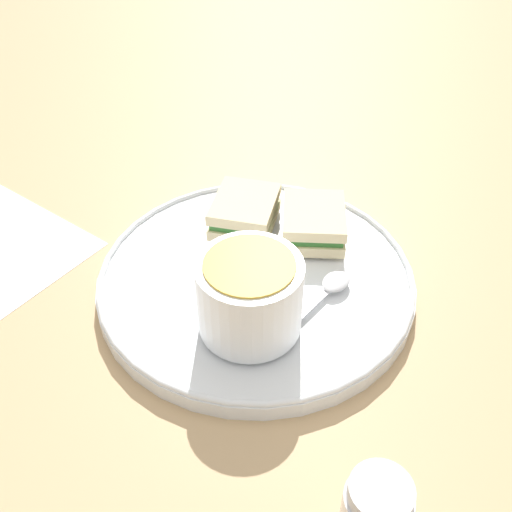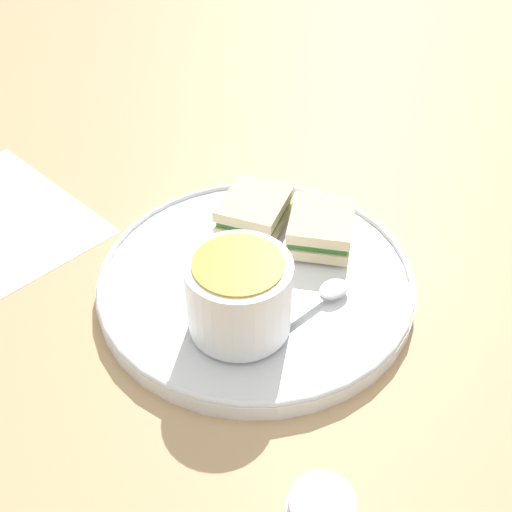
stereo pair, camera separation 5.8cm
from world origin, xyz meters
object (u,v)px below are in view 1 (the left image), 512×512
at_px(soup_bowl, 250,295).
at_px(sandwich_half_near, 313,222).
at_px(sandwich_half_far, 245,211).
at_px(spoon, 331,286).

distance_m(soup_bowl, sandwich_half_near, 0.14).
bearing_deg(sandwich_half_far, spoon, 3.28).
bearing_deg(spoon, soup_bowl, 160.09).
height_order(soup_bowl, sandwich_half_near, soup_bowl).
distance_m(spoon, sandwich_half_far, 0.13).
distance_m(soup_bowl, sandwich_half_far, 0.15).
xyz_separation_m(spoon, sandwich_half_far, (-0.13, -0.01, 0.01)).
bearing_deg(sandwich_half_near, spoon, -28.15).
height_order(sandwich_half_near, sandwich_half_far, same).
distance_m(spoon, sandwich_half_near, 0.08).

